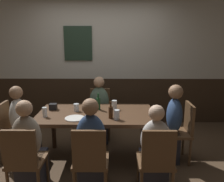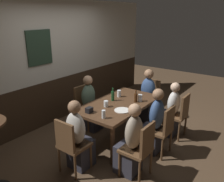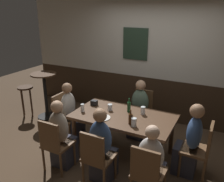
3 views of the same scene
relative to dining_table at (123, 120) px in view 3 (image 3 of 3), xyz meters
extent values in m
plane|color=#4C3826|center=(0.00, 0.00, -0.66)|extent=(12.00, 12.00, 0.00)
cube|color=#332316|center=(0.00, 1.65, -0.19)|extent=(6.40, 0.10, 0.95)
cube|color=beige|center=(0.00, 1.65, 1.11)|extent=(6.40, 0.10, 1.65)
cube|color=#233828|center=(-0.46, 1.58, 1.01)|extent=(0.56, 0.03, 0.68)
cube|color=#472D1C|center=(0.00, 0.00, 0.05)|extent=(1.67, 0.93, 0.05)
cylinder|color=#472D1C|center=(-0.73, -0.39, -0.32)|extent=(0.07, 0.07, 0.69)
cylinder|color=#472D1C|center=(0.73, -0.39, -0.32)|extent=(0.07, 0.07, 0.69)
cylinder|color=#472D1C|center=(-0.73, 0.39, -0.32)|extent=(0.07, 0.07, 0.69)
cylinder|color=#472D1C|center=(0.73, 0.39, -0.32)|extent=(0.07, 0.07, 0.69)
cube|color=brown|center=(0.00, 0.81, -0.23)|extent=(0.40, 0.40, 0.04)
cube|color=brown|center=(0.00, 0.99, 0.00)|extent=(0.36, 0.04, 0.43)
cylinder|color=brown|center=(0.17, 0.64, -0.46)|extent=(0.04, 0.04, 0.41)
cylinder|color=brown|center=(-0.17, 0.64, -0.46)|extent=(0.04, 0.04, 0.41)
cylinder|color=brown|center=(0.17, 0.98, -0.46)|extent=(0.04, 0.04, 0.41)
cylinder|color=brown|center=(-0.17, 0.98, -0.46)|extent=(0.04, 0.04, 0.41)
cube|color=brown|center=(-0.73, -0.81, -0.23)|extent=(0.40, 0.40, 0.04)
cube|color=brown|center=(-0.73, -0.99, 0.00)|extent=(0.36, 0.04, 0.43)
cylinder|color=brown|center=(-0.90, -0.64, -0.46)|extent=(0.04, 0.04, 0.41)
cylinder|color=brown|center=(-0.56, -0.64, -0.46)|extent=(0.04, 0.04, 0.41)
cylinder|color=brown|center=(-0.90, -0.98, -0.46)|extent=(0.04, 0.04, 0.41)
cylinder|color=brown|center=(-0.56, -0.98, -0.46)|extent=(0.04, 0.04, 0.41)
cube|color=brown|center=(0.73, -0.81, -0.23)|extent=(0.40, 0.40, 0.04)
cube|color=brown|center=(0.73, -0.99, 0.00)|extent=(0.36, 0.04, 0.43)
cylinder|color=brown|center=(0.56, -0.64, -0.46)|extent=(0.04, 0.04, 0.41)
cube|color=brown|center=(-1.17, 0.00, -0.23)|extent=(0.40, 0.40, 0.04)
cube|color=brown|center=(-1.35, 0.00, 0.00)|extent=(0.04, 0.36, 0.43)
cylinder|color=brown|center=(-1.00, 0.17, -0.46)|extent=(0.04, 0.04, 0.41)
cylinder|color=brown|center=(-1.00, -0.17, -0.46)|extent=(0.04, 0.04, 0.41)
cylinder|color=brown|center=(-1.34, 0.17, -0.46)|extent=(0.04, 0.04, 0.41)
cylinder|color=brown|center=(-1.34, -0.17, -0.46)|extent=(0.04, 0.04, 0.41)
cube|color=brown|center=(0.00, -0.81, -0.23)|extent=(0.40, 0.40, 0.04)
cube|color=brown|center=(0.00, -0.99, 0.00)|extent=(0.36, 0.04, 0.43)
cylinder|color=brown|center=(-0.17, -0.64, -0.46)|extent=(0.04, 0.04, 0.41)
cylinder|color=brown|center=(0.17, -0.64, -0.46)|extent=(0.04, 0.04, 0.41)
cylinder|color=brown|center=(-0.17, -0.98, -0.46)|extent=(0.04, 0.04, 0.41)
cylinder|color=brown|center=(0.17, -0.98, -0.46)|extent=(0.04, 0.04, 0.41)
cube|color=brown|center=(1.17, 0.00, -0.23)|extent=(0.40, 0.40, 0.04)
cube|color=brown|center=(1.35, 0.00, 0.00)|extent=(0.04, 0.36, 0.43)
cylinder|color=brown|center=(1.00, -0.17, -0.46)|extent=(0.04, 0.04, 0.41)
cylinder|color=brown|center=(1.00, 0.17, -0.46)|extent=(0.04, 0.04, 0.41)
cylinder|color=brown|center=(1.34, -0.17, -0.46)|extent=(0.04, 0.04, 0.41)
cylinder|color=brown|center=(1.34, 0.17, -0.46)|extent=(0.04, 0.04, 0.41)
cube|color=#2D2D38|center=(0.00, 0.68, -0.44)|extent=(0.32, 0.34, 0.45)
ellipsoid|color=#56705B|center=(0.00, 0.77, 0.04)|extent=(0.34, 0.22, 0.51)
sphere|color=tan|center=(0.00, 0.77, 0.38)|extent=(0.19, 0.19, 0.19)
cube|color=#2D2D38|center=(-0.73, -0.68, -0.44)|extent=(0.32, 0.34, 0.45)
ellipsoid|color=tan|center=(-0.73, -0.77, 0.05)|extent=(0.34, 0.22, 0.51)
sphere|color=tan|center=(-0.73, -0.77, 0.39)|extent=(0.19, 0.19, 0.19)
cube|color=#2D2D38|center=(0.73, -0.68, -0.44)|extent=(0.32, 0.34, 0.45)
ellipsoid|color=silver|center=(0.73, -0.77, 0.02)|extent=(0.34, 0.22, 0.47)
sphere|color=#DBB293|center=(0.73, -0.77, 0.34)|extent=(0.18, 0.18, 0.18)
cube|color=#2D2D38|center=(-1.04, 0.00, -0.44)|extent=(0.34, 0.32, 0.45)
ellipsoid|color=beige|center=(-1.13, 0.00, 0.04)|extent=(0.22, 0.34, 0.50)
sphere|color=#936B4C|center=(-1.13, 0.00, 0.38)|extent=(0.19, 0.19, 0.19)
cube|color=#2D2D38|center=(0.00, -0.68, -0.44)|extent=(0.32, 0.34, 0.45)
ellipsoid|color=#334C7A|center=(0.00, -0.77, 0.05)|extent=(0.34, 0.22, 0.53)
sphere|color=#936B4C|center=(0.00, -0.77, 0.41)|extent=(0.19, 0.19, 0.19)
cube|color=#2D2D38|center=(1.04, 0.00, -0.44)|extent=(0.34, 0.32, 0.45)
ellipsoid|color=#334C7A|center=(1.13, 0.00, 0.05)|extent=(0.22, 0.34, 0.51)
sphere|color=#936B4C|center=(1.13, 0.00, 0.39)|extent=(0.21, 0.21, 0.21)
cylinder|color=silver|center=(-0.29, 0.08, 0.14)|extent=(0.08, 0.08, 0.11)
cylinder|color=#331E14|center=(-0.29, 0.08, 0.12)|extent=(0.07, 0.07, 0.08)
cylinder|color=silver|center=(0.30, -0.27, 0.15)|extent=(0.08, 0.08, 0.13)
cylinder|color=#C6842D|center=(0.30, -0.27, 0.13)|extent=(0.07, 0.07, 0.10)
cylinder|color=silver|center=(-0.69, -0.18, 0.15)|extent=(0.06, 0.06, 0.14)
cylinder|color=#331E14|center=(-0.69, -0.18, 0.13)|extent=(0.05, 0.05, 0.10)
cylinder|color=silver|center=(0.27, 0.19, 0.15)|extent=(0.08, 0.08, 0.13)
cylinder|color=#331E14|center=(0.27, 0.19, 0.11)|extent=(0.07, 0.07, 0.06)
cylinder|color=#194723|center=(0.03, 0.16, 0.17)|extent=(0.06, 0.06, 0.18)
cylinder|color=#194723|center=(0.03, 0.16, 0.29)|extent=(0.03, 0.03, 0.07)
cylinder|color=#42230F|center=(0.22, -0.22, 0.16)|extent=(0.06, 0.06, 0.16)
cylinder|color=#42230F|center=(0.22, -0.22, 0.27)|extent=(0.03, 0.03, 0.07)
cylinder|color=white|center=(-0.27, -0.25, 0.09)|extent=(0.27, 0.27, 0.01)
cube|color=black|center=(-0.66, 0.15, 0.12)|extent=(0.11, 0.09, 0.09)
cylinder|color=black|center=(-2.18, 0.53, -0.65)|extent=(0.44, 0.44, 0.03)
cylinder|color=black|center=(-2.18, 0.53, -0.14)|extent=(0.07, 0.07, 0.99)
cylinder|color=#472D1C|center=(-2.18, 0.53, 0.37)|extent=(0.56, 0.56, 0.03)
cylinder|color=#422B1C|center=(-2.63, 0.38, 0.04)|extent=(0.34, 0.34, 0.04)
cylinder|color=#422B1C|center=(-2.50, 0.38, -0.32)|extent=(0.03, 0.03, 0.68)
cylinder|color=#422B1C|center=(-2.63, 0.51, -0.32)|extent=(0.03, 0.03, 0.68)
cylinder|color=#422B1C|center=(-2.76, 0.38, -0.32)|extent=(0.03, 0.03, 0.68)
cylinder|color=#422B1C|center=(-2.63, 0.25, -0.32)|extent=(0.03, 0.03, 0.68)
camera|label=1|loc=(0.27, -3.28, 1.18)|focal=38.25mm
camera|label=2|loc=(-3.28, -2.26, 1.66)|focal=37.18mm
camera|label=3|loc=(1.47, -3.26, 1.78)|focal=38.24mm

